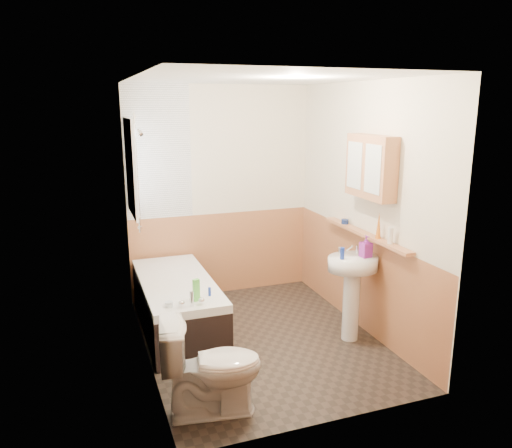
% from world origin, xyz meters
% --- Properties ---
extents(floor, '(2.80, 2.80, 0.00)m').
position_xyz_m(floor, '(0.00, 0.00, 0.00)').
color(floor, black).
rests_on(floor, ground).
extents(ceiling, '(2.80, 2.80, 0.00)m').
position_xyz_m(ceiling, '(0.00, 0.00, 2.50)').
color(ceiling, white).
rests_on(ceiling, ground).
extents(wall_back, '(2.20, 0.02, 2.50)m').
position_xyz_m(wall_back, '(0.00, 1.41, 1.25)').
color(wall_back, beige).
rests_on(wall_back, ground).
extents(wall_front, '(2.20, 0.02, 2.50)m').
position_xyz_m(wall_front, '(0.00, -1.41, 1.25)').
color(wall_front, beige).
rests_on(wall_front, ground).
extents(wall_left, '(0.02, 2.80, 2.50)m').
position_xyz_m(wall_left, '(-1.11, 0.00, 1.25)').
color(wall_left, beige).
rests_on(wall_left, ground).
extents(wall_right, '(0.02, 2.80, 2.50)m').
position_xyz_m(wall_right, '(1.11, 0.00, 1.25)').
color(wall_right, beige).
rests_on(wall_right, ground).
extents(wainscot_right, '(0.01, 2.80, 1.00)m').
position_xyz_m(wainscot_right, '(1.09, 0.00, 0.50)').
color(wainscot_right, '#BC794D').
rests_on(wainscot_right, wall_right).
extents(wainscot_front, '(2.20, 0.01, 1.00)m').
position_xyz_m(wainscot_front, '(0.00, -1.39, 0.50)').
color(wainscot_front, '#BC794D').
rests_on(wainscot_front, wall_front).
extents(wainscot_back, '(2.20, 0.01, 1.00)m').
position_xyz_m(wainscot_back, '(0.00, 1.39, 0.50)').
color(wainscot_back, '#BC794D').
rests_on(wainscot_back, wall_back).
extents(tile_cladding_left, '(0.01, 2.80, 2.50)m').
position_xyz_m(tile_cladding_left, '(-1.09, 0.00, 1.25)').
color(tile_cladding_left, white).
rests_on(tile_cladding_left, wall_left).
extents(tile_return_back, '(0.75, 0.01, 1.50)m').
position_xyz_m(tile_return_back, '(-0.73, 1.39, 1.75)').
color(tile_return_back, white).
rests_on(tile_return_back, wall_back).
extents(window, '(0.03, 0.79, 0.99)m').
position_xyz_m(window, '(-1.06, 0.95, 1.65)').
color(window, white).
rests_on(window, wall_left).
extents(bathtub, '(0.70, 1.63, 0.68)m').
position_xyz_m(bathtub, '(-0.73, 0.52, 0.28)').
color(bathtub, black).
rests_on(bathtub, floor).
extents(shower_riser, '(0.10, 0.08, 1.16)m').
position_xyz_m(shower_riser, '(-1.04, 0.62, 1.73)').
color(shower_riser, silver).
rests_on(shower_riser, wall_left).
extents(toilet, '(0.82, 0.54, 0.74)m').
position_xyz_m(toilet, '(-0.76, -0.99, 0.37)').
color(toilet, white).
rests_on(toilet, floor).
extents(sink, '(0.50, 0.40, 0.96)m').
position_xyz_m(sink, '(0.84, -0.27, 0.61)').
color(sink, white).
rests_on(sink, floor).
extents(pine_shelf, '(0.10, 1.46, 0.03)m').
position_xyz_m(pine_shelf, '(1.04, -0.14, 1.03)').
color(pine_shelf, '#BC794D').
rests_on(pine_shelf, wall_right).
extents(medicine_cabinet, '(0.17, 0.66, 0.59)m').
position_xyz_m(medicine_cabinet, '(1.01, -0.22, 1.71)').
color(medicine_cabinet, '#BC794D').
rests_on(medicine_cabinet, wall_right).
extents(foam_can, '(0.06, 0.06, 0.15)m').
position_xyz_m(foam_can, '(1.04, -0.56, 1.12)').
color(foam_can, silver).
rests_on(foam_can, pine_shelf).
extents(green_bottle, '(0.05, 0.05, 0.25)m').
position_xyz_m(green_bottle, '(1.04, -0.37, 1.17)').
color(green_bottle, orange).
rests_on(green_bottle, pine_shelf).
extents(black_jar, '(0.08, 0.08, 0.05)m').
position_xyz_m(black_jar, '(1.04, 0.26, 1.07)').
color(black_jar, navy).
rests_on(black_jar, pine_shelf).
extents(soap_bottle, '(0.11, 0.22, 0.10)m').
position_xyz_m(soap_bottle, '(0.95, -0.32, 0.90)').
color(soap_bottle, purple).
rests_on(soap_bottle, sink).
extents(clear_bottle, '(0.05, 0.05, 0.11)m').
position_xyz_m(clear_bottle, '(0.70, -0.30, 0.91)').
color(clear_bottle, '#19339E').
rests_on(clear_bottle, sink).
extents(blue_gel, '(0.07, 0.06, 0.21)m').
position_xyz_m(blue_gel, '(-0.66, -0.10, 0.65)').
color(blue_gel, '#59C647').
rests_on(blue_gel, bathtub).
extents(cream_jar, '(0.08, 0.08, 0.04)m').
position_xyz_m(cream_jar, '(-0.92, -0.14, 0.57)').
color(cream_jar, silver).
rests_on(cream_jar, bathtub).
extents(orange_bottle, '(0.03, 0.03, 0.08)m').
position_xyz_m(orange_bottle, '(-0.52, -0.02, 0.58)').
color(orange_bottle, '#19339E').
rests_on(orange_bottle, bathtub).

